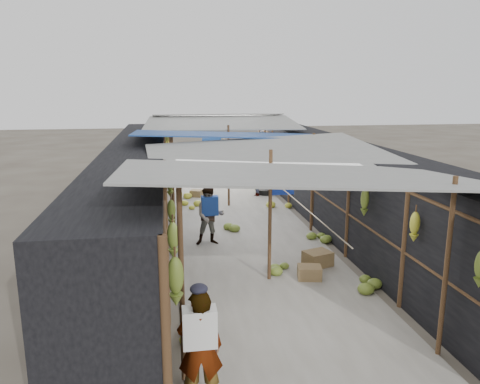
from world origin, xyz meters
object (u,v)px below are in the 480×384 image
shopper_blue (210,216)px  crate_near (309,273)px  vendor_seated (256,183)px  black_basin (266,192)px  vendor_elderly (200,348)px

shopper_blue → crate_near: bearing=-54.7°
vendor_seated → crate_near: bearing=-26.7°
vendor_seated → black_basin: bearing=95.5°
vendor_elderly → black_basin: bearing=-103.7°
black_basin → vendor_seated: vendor_seated is taller
shopper_blue → vendor_elderly: bearing=-96.8°
vendor_elderly → shopper_blue: (0.67, 5.83, -0.02)m
crate_near → vendor_seated: 7.36m
crate_near → black_basin: (0.76, 7.58, -0.04)m
crate_near → vendor_seated: vendor_seated is taller
crate_near → black_basin: bearing=95.8°
shopper_blue → vendor_seated: shopper_blue is taller
shopper_blue → black_basin: bearing=63.8°
crate_near → shopper_blue: 3.05m
vendor_elderly → vendor_seated: bearing=-101.9°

